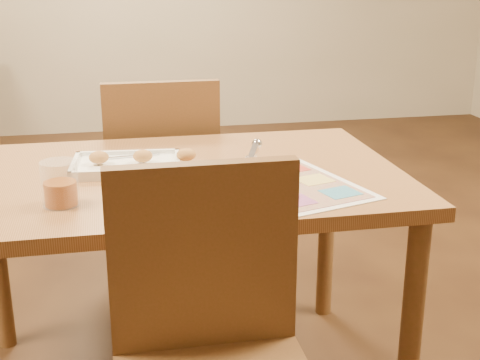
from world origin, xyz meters
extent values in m
cube|color=#94643B|center=(0.00, 0.00, 0.70)|extent=(1.30, 0.85, 0.04)
cylinder|color=brown|center=(0.59, -0.36, 0.34)|extent=(0.06, 0.06, 0.68)
cylinder|color=brown|center=(0.59, 0.36, 0.34)|extent=(0.06, 0.06, 0.68)
cube|color=brown|center=(0.00, -0.51, 0.68)|extent=(0.42, 0.04, 0.45)
cube|color=brown|center=(0.00, 0.70, 0.45)|extent=(0.42, 0.42, 0.04)
cube|color=brown|center=(0.00, 0.51, 0.68)|extent=(0.42, 0.04, 0.45)
cylinder|color=white|center=(0.13, -0.25, 0.73)|extent=(0.32, 0.32, 0.02)
cylinder|color=#E2A24D|center=(0.13, -0.26, 0.74)|extent=(0.21, 0.21, 0.01)
cylinder|color=#DABC76|center=(0.13, -0.26, 0.75)|extent=(0.17, 0.17, 0.01)
torus|color=#E2A24D|center=(0.13, -0.26, 0.75)|extent=(0.21, 0.21, 0.03)
cylinder|color=silver|center=(0.15, -0.25, 0.79)|extent=(0.04, 0.07, 0.08)
cube|color=silver|center=(0.18, -0.19, 0.81)|extent=(0.07, 0.12, 0.06)
cube|color=white|center=(-0.14, 0.06, 0.73)|extent=(0.33, 0.24, 0.02)
cube|color=silver|center=(-0.14, 0.06, 0.74)|extent=(0.16, 0.03, 0.00)
ellipsoid|color=#B57A41|center=(-0.22, 0.07, 0.76)|extent=(0.06, 0.05, 0.04)
ellipsoid|color=#B57A41|center=(-0.10, 0.06, 0.76)|extent=(0.06, 0.05, 0.04)
ellipsoid|color=#B57A41|center=(0.03, 0.05, 0.76)|extent=(0.06, 0.05, 0.04)
cylinder|color=#883C0A|center=(-0.32, -0.21, 0.75)|extent=(0.08, 0.08, 0.06)
cylinder|color=white|center=(-0.32, -0.21, 0.78)|extent=(0.09, 0.09, 0.11)
cube|color=white|center=(0.30, -0.18, 0.72)|extent=(0.41, 0.50, 0.00)
camera|label=1|loc=(-0.19, -1.85, 1.30)|focal=50.00mm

